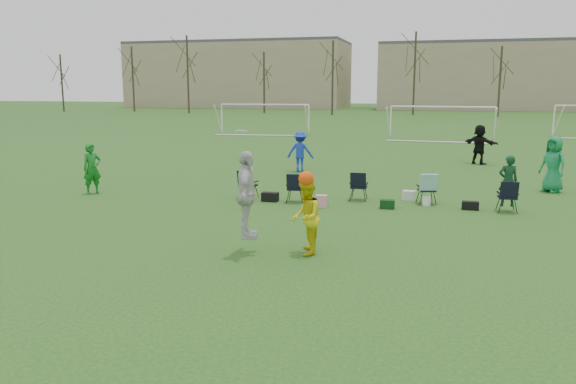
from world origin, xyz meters
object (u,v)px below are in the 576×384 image
(fielder_green_near, at_px, (92,169))
(goal_mid, at_px, (442,113))
(fielder_black, at_px, (479,144))
(fielder_green_far, at_px, (553,164))
(fielder_blue, at_px, (300,151))
(center_contest, at_px, (274,205))
(goal_left, at_px, (265,110))

(fielder_green_near, relative_size, goal_mid, 0.24)
(goal_mid, bearing_deg, fielder_black, -77.73)
(fielder_green_near, height_order, fielder_black, fielder_black)
(fielder_green_near, height_order, fielder_green_far, fielder_green_far)
(fielder_blue, relative_size, goal_mid, 0.25)
(center_contest, xyz_separation_m, goal_left, (-10.48, 32.28, 0.78))
(fielder_blue, distance_m, goal_left, 21.25)
(center_contest, relative_size, goal_left, 0.38)
(fielder_black, bearing_deg, center_contest, 107.14)
(center_contest, bearing_deg, fielder_blue, 101.44)
(fielder_black, distance_m, goal_mid, 13.07)
(fielder_green_near, xyz_separation_m, fielder_green_far, (15.87, 4.70, 0.11))
(center_contest, relative_size, goal_mid, 0.38)
(fielder_black, bearing_deg, goal_left, -8.81)
(fielder_green_far, bearing_deg, goal_left, 175.27)
(goal_left, distance_m, goal_mid, 14.14)
(fielder_blue, relative_size, fielder_black, 0.93)
(center_contest, distance_m, goal_mid, 30.50)
(fielder_green_far, relative_size, fielder_black, 1.03)
(fielder_green_far, distance_m, center_contest, 12.56)
(fielder_blue, height_order, goal_left, goal_left)
(fielder_green_far, height_order, goal_mid, goal_mid)
(goal_mid, bearing_deg, fielder_blue, -104.93)
(fielder_green_far, bearing_deg, fielder_blue, -147.83)
(fielder_blue, height_order, goal_mid, goal_mid)
(fielder_black, xyz_separation_m, goal_mid, (-1.87, 12.90, 0.95))
(goal_left, bearing_deg, center_contest, -77.01)
(fielder_black, bearing_deg, fielder_green_far, 140.46)
(fielder_green_near, distance_m, fielder_blue, 9.27)
(fielder_blue, xyz_separation_m, goal_left, (-7.93, 19.69, 1.01))
(center_contest, bearing_deg, fielder_green_far, 53.31)
(fielder_green_near, height_order, goal_left, goal_left)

